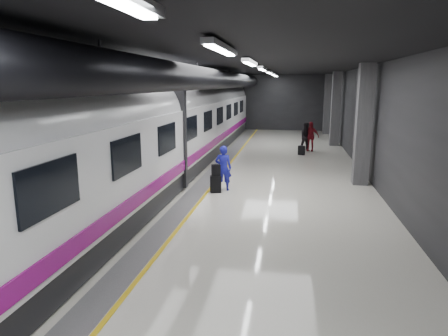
{
  "coord_description": "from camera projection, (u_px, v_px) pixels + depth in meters",
  "views": [
    {
      "loc": [
        1.92,
        -13.5,
        3.75
      ],
      "look_at": [
        -0.0,
        -2.19,
        1.33
      ],
      "focal_mm": 32.0,
      "sensor_mm": 36.0,
      "label": 1
    }
  ],
  "objects": [
    {
      "name": "traveler_far_b",
      "position": [
        310.0,
        136.0,
        22.68
      ],
      "size": [
        1.03,
        0.56,
        1.67
      ],
      "primitive_type": "imported",
      "rotation": [
        0.0,
        0.0,
        -0.16
      ],
      "color": "maroon",
      "rests_on": "ground"
    },
    {
      "name": "traveler_far_a",
      "position": [
        306.0,
        137.0,
        22.64
      ],
      "size": [
        0.88,
        0.74,
        1.62
      ],
      "primitive_type": "imported",
      "rotation": [
        0.0,
        0.0,
        0.18
      ],
      "color": "black",
      "rests_on": "ground"
    },
    {
      "name": "ground",
      "position": [
        234.0,
        192.0,
        14.11
      ],
      "size": [
        40.0,
        40.0,
        0.0
      ],
      "primitive_type": "plane",
      "color": "silver",
      "rests_on": "ground"
    },
    {
      "name": "suitcase_main",
      "position": [
        216.0,
        184.0,
        14.01
      ],
      "size": [
        0.42,
        0.33,
        0.61
      ],
      "primitive_type": "cube",
      "rotation": [
        0.0,
        0.0,
        0.3
      ],
      "color": "black",
      "rests_on": "ground"
    },
    {
      "name": "train",
      "position": [
        145.0,
        132.0,
        14.22
      ],
      "size": [
        3.05,
        38.0,
        4.05
      ],
      "color": "black",
      "rests_on": "ground"
    },
    {
      "name": "suitcase_far",
      "position": [
        301.0,
        150.0,
        21.53
      ],
      "size": [
        0.39,
        0.32,
        0.5
      ],
      "primitive_type": "cube",
      "rotation": [
        0.0,
        0.0,
        -0.33
      ],
      "color": "black",
      "rests_on": "ground"
    },
    {
      "name": "platform_hall",
      "position": [
        231.0,
        90.0,
        14.35
      ],
      "size": [
        10.02,
        40.02,
        4.51
      ],
      "color": "black",
      "rests_on": "ground"
    },
    {
      "name": "traveler_main",
      "position": [
        223.0,
        168.0,
        14.26
      ],
      "size": [
        0.61,
        0.41,
        1.62
      ],
      "primitive_type": "imported",
      "rotation": [
        0.0,
        0.0,
        3.19
      ],
      "color": "#1821B4",
      "rests_on": "ground"
    },
    {
      "name": "shoulder_bag",
      "position": [
        216.0,
        170.0,
        13.92
      ],
      "size": [
        0.34,
        0.26,
        0.4
      ],
      "primitive_type": "cube",
      "rotation": [
        0.0,
        0.0,
        0.4
      ],
      "color": "black",
      "rests_on": "suitcase_main"
    }
  ]
}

